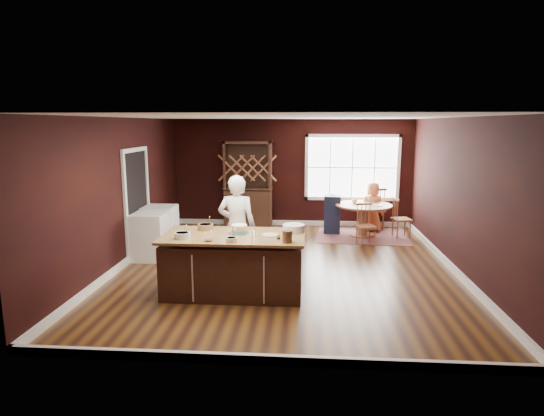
{
  "coord_description": "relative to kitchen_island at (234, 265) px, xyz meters",
  "views": [
    {
      "loc": [
        0.34,
        -8.01,
        2.6
      ],
      "look_at": [
        -0.27,
        0.23,
        1.05
      ],
      "focal_mm": 30.0,
      "sensor_mm": 36.0,
      "label": 1
    }
  ],
  "objects": [
    {
      "name": "chair_south",
      "position": [
        2.39,
        2.94,
        0.02
      ],
      "size": [
        0.46,
        0.45,
        0.91
      ],
      "primitive_type": null,
      "rotation": [
        0.0,
        0.0,
        0.24
      ],
      "color": "brown",
      "rests_on": "ground"
    },
    {
      "name": "dining_table",
      "position": [
        2.43,
        3.77,
        0.1
      ],
      "size": [
        1.29,
        1.29,
        0.75
      ],
      "color": "brown",
      "rests_on": "ground"
    },
    {
      "name": "white_tub",
      "position": [
        0.91,
        0.27,
        0.54
      ],
      "size": [
        0.34,
        0.34,
        0.12
      ],
      "primitive_type": "cylinder",
      "color": "white",
      "rests_on": "kitchen_island"
    },
    {
      "name": "bowl_olive",
      "position": [
        0.04,
        -0.41,
        0.51
      ],
      "size": [
        0.17,
        0.17,
        0.06
      ],
      "primitive_type": "cylinder",
      "color": "beige",
      "rests_on": "kitchen_island"
    },
    {
      "name": "chair_north",
      "position": [
        2.78,
        4.51,
        0.09
      ],
      "size": [
        0.57,
        0.56,
        1.06
      ],
      "primitive_type": null,
      "rotation": [
        0.0,
        0.0,
        3.54
      ],
      "color": "brown",
      "rests_on": "ground"
    },
    {
      "name": "room_shell",
      "position": [
        0.75,
        1.34,
        0.91
      ],
      "size": [
        7.0,
        7.0,
        7.0
      ],
      "color": "brown",
      "rests_on": "ground"
    },
    {
      "name": "bowl_yellow",
      "position": [
        -0.5,
        0.3,
        0.53
      ],
      "size": [
        0.24,
        0.24,
        0.09
      ],
      "primitive_type": "cylinder",
      "color": "brown",
      "rests_on": "kitchen_island"
    },
    {
      "name": "dinner_plate",
      "position": [
        0.57,
        -0.01,
        0.49
      ],
      "size": [
        0.26,
        0.26,
        0.02
      ],
      "primitive_type": "cylinder",
      "color": "beige",
      "rests_on": "kitchen_island"
    },
    {
      "name": "doorway",
      "position": [
        -2.22,
        1.94,
        0.59
      ],
      "size": [
        0.08,
        1.26,
        2.13
      ],
      "primitive_type": null,
      "color": "white",
      "rests_on": "room_shell"
    },
    {
      "name": "bowl_pink",
      "position": [
        -0.3,
        -0.4,
        0.51
      ],
      "size": [
        0.13,
        0.13,
        0.05
      ],
      "primitive_type": "cylinder",
      "color": "white",
      "rests_on": "kitchen_island"
    },
    {
      "name": "high_chair",
      "position": [
        1.73,
        4.03,
        0.04
      ],
      "size": [
        0.4,
        0.4,
        0.95
      ],
      "primitive_type": null,
      "rotation": [
        0.0,
        0.0,
        -0.04
      ],
      "color": "black",
      "rests_on": "ground"
    },
    {
      "name": "table_plate",
      "position": [
        2.73,
        3.63,
        0.32
      ],
      "size": [
        0.22,
        0.22,
        0.02
      ],
      "primitive_type": "cylinder",
      "color": "beige",
      "rests_on": "dining_table"
    },
    {
      "name": "baker",
      "position": [
        -0.06,
        0.76,
        0.44
      ],
      "size": [
        0.66,
        0.45,
        1.75
      ],
      "primitive_type": "imported",
      "rotation": [
        0.0,
        0.0,
        3.1
      ],
      "color": "white",
      "rests_on": "ground"
    },
    {
      "name": "window",
      "position": [
        2.25,
        4.81,
        1.06
      ],
      "size": [
        2.36,
        0.1,
        1.66
      ],
      "primitive_type": null,
      "color": "white",
      "rests_on": "room_shell"
    },
    {
      "name": "kitchen_island",
      "position": [
        0.0,
        0.0,
        0.0
      ],
      "size": [
        2.16,
        1.13,
        0.92
      ],
      "color": "#311F13",
      "rests_on": "ground"
    },
    {
      "name": "washer",
      "position": [
        -1.89,
        1.62,
        0.01
      ],
      "size": [
        0.62,
        0.6,
        0.9
      ],
      "primitive_type": "cube",
      "color": "silver",
      "rests_on": "ground"
    },
    {
      "name": "layer_cake",
      "position": [
        0.08,
        0.09,
        0.55
      ],
      "size": [
        0.34,
        0.34,
        0.14
      ],
      "primitive_type": null,
      "color": "white",
      "rests_on": "kitchen_island"
    },
    {
      "name": "seated_woman",
      "position": [
        2.7,
        4.23,
        0.17
      ],
      "size": [
        0.67,
        0.51,
        1.22
      ],
      "primitive_type": "imported",
      "rotation": [
        0.0,
        0.0,
        3.36
      ],
      "color": "#D97D4A",
      "rests_on": "ground"
    },
    {
      "name": "chair_east",
      "position": [
        3.3,
        3.72,
        0.03
      ],
      "size": [
        0.44,
        0.46,
        0.93
      ],
      "primitive_type": null,
      "rotation": [
        0.0,
        0.0,
        1.76
      ],
      "color": "#905A32",
      "rests_on": "ground"
    },
    {
      "name": "bowl_blue",
      "position": [
        -0.71,
        -0.27,
        0.53
      ],
      "size": [
        0.23,
        0.23,
        0.09
      ],
      "primitive_type": "cylinder",
      "color": "silver",
      "rests_on": "kitchen_island"
    },
    {
      "name": "toy_figurine",
      "position": [
        0.7,
        -0.22,
        0.52
      ],
      "size": [
        0.05,
        0.05,
        0.09
      ],
      "primitive_type": null,
      "color": "yellow",
      "rests_on": "kitchen_island"
    },
    {
      "name": "toddler",
      "position": [
        1.68,
        4.12,
        0.37
      ],
      "size": [
        0.18,
        0.14,
        0.26
      ],
      "primitive_type": null,
      "color": "#8CA5BF",
      "rests_on": "high_chair"
    },
    {
      "name": "rug",
      "position": [
        2.43,
        3.77,
        -0.43
      ],
      "size": [
        2.18,
        1.74,
        0.01
      ],
      "primitive_type": "cube",
      "rotation": [
        0.0,
        0.0,
        -0.07
      ],
      "color": "brown",
      "rests_on": "ground"
    },
    {
      "name": "stoneware_crock",
      "position": [
        0.84,
        -0.39,
        0.57
      ],
      "size": [
        0.15,
        0.15,
        0.17
      ],
      "primitive_type": "cylinder",
      "color": "brown",
      "rests_on": "kitchen_island"
    },
    {
      "name": "drinking_glass",
      "position": [
        0.36,
        -0.1,
        0.55
      ],
      "size": [
        0.07,
        0.07,
        0.13
      ],
      "primitive_type": "cylinder",
      "color": "white",
      "rests_on": "kitchen_island"
    },
    {
      "name": "table_cup",
      "position": [
        2.24,
        3.92,
        0.36
      ],
      "size": [
        0.15,
        0.15,
        0.1
      ],
      "primitive_type": "imported",
      "rotation": [
        0.0,
        0.0,
        0.18
      ],
      "color": "white",
      "rests_on": "dining_table"
    },
    {
      "name": "hutch",
      "position": [
        -0.35,
        4.56,
        0.64
      ],
      "size": [
        1.18,
        0.49,
        2.16
      ],
      "primitive_type": "cube",
      "color": "#321F11",
      "rests_on": "ground"
    },
    {
      "name": "dryer",
      "position": [
        -1.89,
        2.26,
        0.02
      ],
      "size": [
        0.64,
        0.62,
        0.92
      ],
      "primitive_type": "cube",
      "color": "white",
      "rests_on": "ground"
    }
  ]
}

